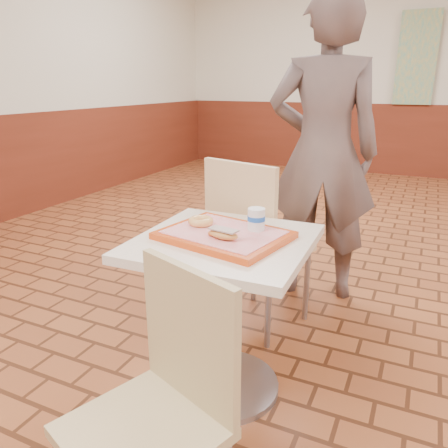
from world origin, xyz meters
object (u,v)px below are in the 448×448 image
at_px(customer, 323,153).
at_px(long_john_donut, 223,234).
at_px(main_table, 224,291).
at_px(serving_tray, 224,235).
at_px(ring_donut, 201,221).
at_px(chair_main_front, 162,398).
at_px(chair_main_back, 253,238).
at_px(paper_cup, 256,219).

distance_m(customer, long_john_donut, 1.21).
distance_m(main_table, customer, 1.21).
bearing_deg(serving_tray, ring_donut, 163.72).
height_order(main_table, long_john_donut, long_john_donut).
relative_size(main_table, chair_main_front, 0.86).
xyz_separation_m(main_table, ring_donut, (-0.12, 0.04, 0.27)).
xyz_separation_m(main_table, chair_main_back, (-0.08, 0.53, 0.05)).
height_order(main_table, customer, customer).
xyz_separation_m(main_table, long_john_donut, (0.03, -0.08, 0.28)).
relative_size(customer, ring_donut, 17.36).
xyz_separation_m(main_table, chair_main_front, (0.11, -0.64, -0.02)).
bearing_deg(long_john_donut, chair_main_front, -82.16).
bearing_deg(ring_donut, long_john_donut, -36.27).
bearing_deg(chair_main_back, long_john_donut, 116.37).
height_order(customer, serving_tray, customer).
relative_size(customer, serving_tray, 3.83).
height_order(serving_tray, ring_donut, ring_donut).
height_order(chair_main_front, customer, customer).
bearing_deg(long_john_donut, paper_cup, 63.36).
xyz_separation_m(chair_main_front, long_john_donut, (-0.08, 0.56, 0.29)).
bearing_deg(customer, chair_main_back, 57.49).
height_order(ring_donut, paper_cup, paper_cup).
height_order(main_table, paper_cup, paper_cup).
distance_m(main_table, ring_donut, 0.30).
relative_size(main_table, paper_cup, 8.02).
bearing_deg(chair_main_back, paper_cup, 128.30).
bearing_deg(customer, paper_cup, 75.59).
relative_size(main_table, ring_donut, 6.82).
distance_m(chair_main_front, long_john_donut, 0.64).
xyz_separation_m(main_table, paper_cup, (0.11, 0.07, 0.30)).
relative_size(chair_main_front, serving_tray, 1.76).
height_order(chair_main_back, serving_tray, chair_main_back).
bearing_deg(chair_main_back, chair_main_front, 115.14).
distance_m(long_john_donut, paper_cup, 0.17).
xyz_separation_m(chair_main_back, customer, (0.21, 0.59, 0.37)).
bearing_deg(ring_donut, chair_main_back, 85.24).
xyz_separation_m(chair_main_front, ring_donut, (-0.23, 0.67, 0.29)).
distance_m(chair_main_front, serving_tray, 0.70).
xyz_separation_m(chair_main_front, chair_main_back, (-0.19, 1.17, 0.06)).
distance_m(main_table, long_john_donut, 0.29).
bearing_deg(ring_donut, paper_cup, 9.67).
xyz_separation_m(customer, long_john_donut, (-0.09, -1.20, -0.14)).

